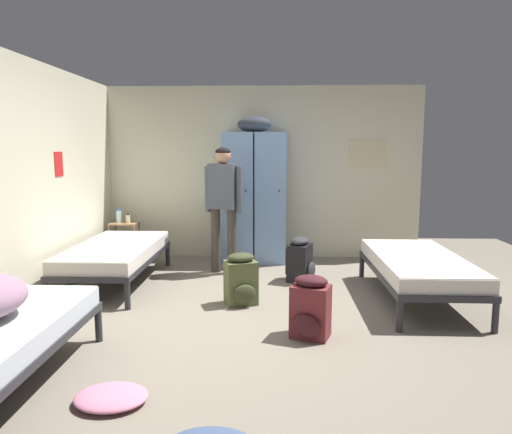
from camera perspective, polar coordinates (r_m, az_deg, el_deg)
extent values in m
plane|color=gray|center=(4.70, -0.12, -12.02)|extent=(8.45, 8.45, 0.00)
cube|color=beige|center=(7.08, 0.74, 5.30)|extent=(4.67, 0.06, 2.53)
cube|color=beige|center=(5.07, -27.21, 3.23)|extent=(0.06, 5.28, 2.53)
cube|color=beige|center=(7.17, 13.26, 7.41)|extent=(0.55, 0.01, 0.40)
cube|color=red|center=(5.86, -22.62, 5.89)|extent=(0.01, 0.20, 0.28)
cube|color=#7A9ECC|center=(6.82, -2.11, 2.33)|extent=(0.44, 0.52, 1.85)
cylinder|color=black|center=(6.52, -1.24, 3.17)|extent=(0.02, 0.03, 0.02)
cube|color=#7A9ECC|center=(6.80, 1.76, 2.31)|extent=(0.44, 0.52, 1.85)
cylinder|color=black|center=(6.51, 2.81, 3.15)|extent=(0.02, 0.03, 0.02)
ellipsoid|color=#333842|center=(6.78, -0.19, 11.06)|extent=(0.48, 0.36, 0.22)
cylinder|color=#99704C|center=(7.06, -17.14, -3.17)|extent=(0.03, 0.03, 0.55)
cylinder|color=#99704C|center=(6.95, -14.42, -3.24)|extent=(0.03, 0.03, 0.55)
cylinder|color=#99704C|center=(7.31, -16.45, -2.76)|extent=(0.03, 0.03, 0.55)
cylinder|color=#99704C|center=(7.21, -13.81, -2.81)|extent=(0.03, 0.03, 0.55)
cube|color=#99704C|center=(7.15, -15.43, -3.64)|extent=(0.38, 0.30, 0.02)
cube|color=#99704C|center=(7.08, -15.55, -0.73)|extent=(0.38, 0.30, 0.02)
cylinder|color=#28282D|center=(4.69, -28.25, -11.26)|extent=(0.06, 0.06, 0.28)
cylinder|color=#28282D|center=(4.33, -18.40, -12.25)|extent=(0.06, 0.06, 0.28)
cylinder|color=#28282D|center=(5.35, -23.91, -8.60)|extent=(0.06, 0.06, 0.28)
cylinder|color=#28282D|center=(5.05, -15.20, -9.18)|extent=(0.06, 0.06, 0.28)
cylinder|color=#28282D|center=(7.00, -17.31, -4.41)|extent=(0.06, 0.06, 0.28)
cylinder|color=#28282D|center=(6.76, -10.57, -4.60)|extent=(0.06, 0.06, 0.28)
cube|color=#28282D|center=(5.98, -16.50, -4.83)|extent=(0.90, 1.90, 0.06)
cube|color=silver|center=(5.96, -16.54, -3.89)|extent=(0.87, 1.84, 0.14)
cube|color=white|center=(5.94, -16.57, -3.19)|extent=(0.86, 1.82, 0.01)
cylinder|color=#28282D|center=(6.43, 20.01, -5.63)|extent=(0.06, 0.06, 0.28)
cylinder|color=#28282D|center=(6.23, 12.60, -5.77)|extent=(0.06, 0.06, 0.28)
cylinder|color=#28282D|center=(4.79, 26.82, -10.76)|extent=(0.06, 0.06, 0.28)
cylinder|color=#28282D|center=(4.51, 16.87, -11.38)|extent=(0.06, 0.06, 0.28)
cube|color=#28282D|center=(5.42, 18.81, -6.27)|extent=(0.90, 1.90, 0.06)
cube|color=silver|center=(5.39, 18.86, -5.24)|extent=(0.87, 1.84, 0.14)
cube|color=silver|center=(5.38, 18.90, -4.46)|extent=(0.86, 1.82, 0.01)
cylinder|color=#3D3833|center=(6.21, -2.91, -2.93)|extent=(0.12, 0.12, 0.85)
cylinder|color=#3D3833|center=(6.29, -4.85, -2.79)|extent=(0.12, 0.12, 0.85)
cube|color=#474C56|center=(6.15, -3.95, 3.70)|extent=(0.40, 0.30, 0.58)
cylinder|color=#474C56|center=(6.08, -2.05, 3.27)|extent=(0.08, 0.08, 0.60)
cylinder|color=#474C56|center=(6.24, -5.80, 3.36)|extent=(0.08, 0.08, 0.60)
sphere|color=tan|center=(6.13, -3.99, 7.33)|extent=(0.21, 0.21, 0.21)
ellipsoid|color=black|center=(6.13, -3.99, 7.82)|extent=(0.20, 0.20, 0.11)
cylinder|color=#B2DBEA|center=(7.11, -16.14, 0.05)|extent=(0.08, 0.08, 0.17)
cylinder|color=#2666B2|center=(7.10, -16.17, 0.87)|extent=(0.04, 0.04, 0.04)
cylinder|color=beige|center=(7.01, -15.12, -0.24)|extent=(0.06, 0.06, 0.11)
cylinder|color=black|center=(7.00, -15.14, 0.34)|extent=(0.03, 0.03, 0.03)
cube|color=#566038|center=(5.03, -1.83, -7.88)|extent=(0.38, 0.33, 0.46)
ellipsoid|color=#383D23|center=(4.91, -1.36, -9.28)|extent=(0.25, 0.15, 0.20)
ellipsoid|color=#383D23|center=(4.96, -1.85, -4.89)|extent=(0.34, 0.30, 0.10)
cube|color=black|center=(5.13, -3.19, -7.31)|extent=(0.06, 0.04, 0.32)
cube|color=black|center=(5.17, -1.28, -7.16)|extent=(0.06, 0.04, 0.32)
cube|color=black|center=(5.91, 5.27, -5.47)|extent=(0.34, 0.38, 0.46)
ellipsoid|color=#2D2D33|center=(5.89, 6.66, -6.37)|extent=(0.16, 0.25, 0.20)
ellipsoid|color=#2D2D33|center=(5.85, 5.31, -2.90)|extent=(0.30, 0.35, 0.10)
cube|color=black|center=(5.86, 3.75, -5.32)|extent=(0.04, 0.06, 0.32)
cube|color=black|center=(6.03, 4.30, -4.96)|extent=(0.04, 0.06, 0.32)
cube|color=maroon|center=(4.21, 6.58, -11.18)|extent=(0.38, 0.33, 0.46)
ellipsoid|color=#42191E|center=(4.10, 6.01, -12.94)|extent=(0.25, 0.15, 0.20)
ellipsoid|color=#42191E|center=(4.13, 6.64, -7.65)|extent=(0.34, 0.30, 0.10)
cube|color=black|center=(4.35, 5.91, -10.22)|extent=(0.06, 0.04, 0.32)
cube|color=black|center=(4.31, 8.20, -10.44)|extent=(0.06, 0.04, 0.32)
ellipsoid|color=pink|center=(3.39, -17.02, -19.98)|extent=(0.48, 0.38, 0.08)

